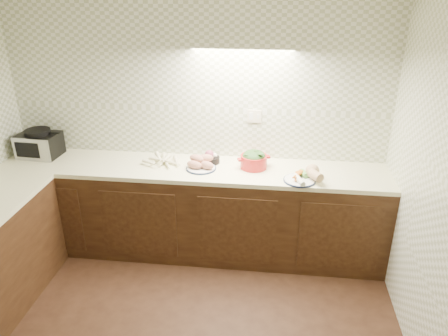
# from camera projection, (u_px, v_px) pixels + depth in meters

# --- Properties ---
(room) EXTENTS (3.60, 3.60, 2.60)m
(room) POSITION_uv_depth(u_px,v_px,m) (137.00, 157.00, 2.38)
(room) COLOR black
(room) RESTS_ON ground
(counter) EXTENTS (3.60, 3.60, 0.90)m
(counter) POSITION_uv_depth(u_px,v_px,m) (93.00, 254.00, 3.55)
(counter) COLOR black
(counter) RESTS_ON ground
(toaster_oven) EXTENTS (0.39, 0.31, 0.27)m
(toaster_oven) POSITION_uv_depth(u_px,v_px,m) (39.00, 144.00, 4.23)
(toaster_oven) COLOR black
(toaster_oven) RESTS_ON counter
(parsnip_pile) EXTENTS (0.31, 0.35, 0.07)m
(parsnip_pile) POSITION_uv_depth(u_px,v_px,m) (162.00, 162.00, 4.07)
(parsnip_pile) COLOR beige
(parsnip_pile) RESTS_ON counter
(sweet_potato_plate) EXTENTS (0.28, 0.28, 0.13)m
(sweet_potato_plate) POSITION_uv_depth(u_px,v_px,m) (201.00, 164.00, 3.98)
(sweet_potato_plate) COLOR #121C3A
(sweet_potato_plate) RESTS_ON counter
(onion_bowl) EXTENTS (0.16, 0.16, 0.13)m
(onion_bowl) POSITION_uv_depth(u_px,v_px,m) (211.00, 158.00, 4.11)
(onion_bowl) COLOR black
(onion_bowl) RESTS_ON counter
(dutch_oven) EXTENTS (0.32, 0.32, 0.17)m
(dutch_oven) POSITION_uv_depth(u_px,v_px,m) (254.00, 159.00, 3.99)
(dutch_oven) COLOR #B41C1A
(dutch_oven) RESTS_ON counter
(veg_plate) EXTENTS (0.36, 0.36, 0.13)m
(veg_plate) POSITION_uv_depth(u_px,v_px,m) (306.00, 175.00, 3.77)
(veg_plate) COLOR #121C3A
(veg_plate) RESTS_ON counter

